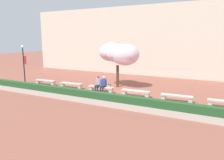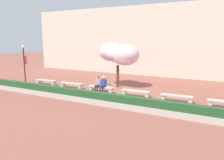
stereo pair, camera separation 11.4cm
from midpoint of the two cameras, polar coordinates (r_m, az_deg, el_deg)
ground_plane at (r=16.45m, az=1.27°, el=-3.71°), size 100.00×100.00×0.00m
building_facade at (r=26.33m, az=12.25°, el=9.97°), size 33.13×4.00×7.75m
stone_bench_west_end at (r=20.57m, az=-17.12°, el=-0.39°), size 2.09×0.51×0.45m
stone_bench_near_west at (r=18.67m, az=-10.77°, el=-1.19°), size 2.09×0.51×0.45m
stone_bench_center at (r=17.05m, az=-3.09°, el=-2.14°), size 2.09×0.51×0.45m
stone_bench_near_east at (r=15.81m, az=5.99°, el=-3.21°), size 2.09×0.51×0.45m
stone_bench_east_end at (r=15.02m, az=16.34°, el=-4.32°), size 2.09×0.51×0.45m
person_seated_left at (r=17.05m, az=-3.89°, el=-0.82°), size 0.51×0.70×1.29m
person_seated_right at (r=16.80m, az=-2.47°, el=-0.97°), size 0.51×0.69×1.29m
handbag at (r=16.66m, az=-1.03°, el=-1.48°), size 0.30×0.15×0.34m
cherry_tree_main at (r=18.58m, az=1.49°, el=6.92°), size 3.74×2.66×3.78m
lamp_post_with_banner at (r=21.60m, az=-22.23°, el=4.70°), size 0.54×0.28×3.53m
planter_hedge_foreground at (r=13.90m, az=-4.06°, el=-4.78°), size 21.00×0.50×0.80m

